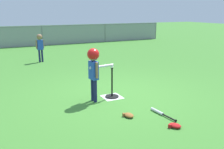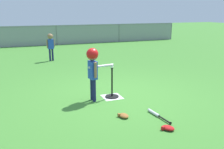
# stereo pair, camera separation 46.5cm
# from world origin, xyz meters

# --- Properties ---
(ground_plane) EXTENTS (60.00, 60.00, 0.00)m
(ground_plane) POSITION_xyz_m (0.00, 0.00, 0.00)
(ground_plane) COLOR #3D7A2D
(home_plate) EXTENTS (0.44, 0.44, 0.01)m
(home_plate) POSITION_xyz_m (-0.22, -0.04, 0.00)
(home_plate) COLOR white
(home_plate) RESTS_ON ground_plane
(batting_tee) EXTENTS (0.32, 0.32, 0.70)m
(batting_tee) POSITION_xyz_m (-0.22, -0.04, 0.11)
(batting_tee) COLOR black
(batting_tee) RESTS_ON ground_plane
(baseball_on_tee) EXTENTS (0.07, 0.07, 0.07)m
(baseball_on_tee) POSITION_xyz_m (-0.22, -0.04, 0.74)
(baseball_on_tee) COLOR white
(baseball_on_tee) RESTS_ON batting_tee
(batter_child) EXTENTS (0.64, 0.34, 1.20)m
(batter_child) POSITION_xyz_m (-0.70, -0.11, 0.85)
(batter_child) COLOR #191E4C
(batter_child) RESTS_ON ground_plane
(fielder_near_left) EXTENTS (0.32, 0.22, 1.10)m
(fielder_near_left) POSITION_xyz_m (-0.96, 4.84, 0.71)
(fielder_near_left) COLOR #191E4C
(fielder_near_left) RESTS_ON ground_plane
(spare_bat_silver) EXTENTS (0.12, 0.68, 0.06)m
(spare_bat_silver) POSITION_xyz_m (0.19, -1.33, 0.03)
(spare_bat_silver) COLOR silver
(spare_bat_silver) RESTS_ON ground_plane
(glove_by_plate) EXTENTS (0.25, 0.27, 0.07)m
(glove_by_plate) POSITION_xyz_m (0.08, -1.91, 0.04)
(glove_by_plate) COLOR #B21919
(glove_by_plate) RESTS_ON ground_plane
(glove_near_bats) EXTENTS (0.19, 0.24, 0.07)m
(glove_near_bats) POSITION_xyz_m (-0.43, -1.18, 0.04)
(glove_near_bats) COLOR brown
(glove_near_bats) RESTS_ON ground_plane
(outfield_fence) EXTENTS (16.06, 0.06, 1.15)m
(outfield_fence) POSITION_xyz_m (0.00, 9.58, 0.62)
(outfield_fence) COLOR slate
(outfield_fence) RESTS_ON ground_plane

